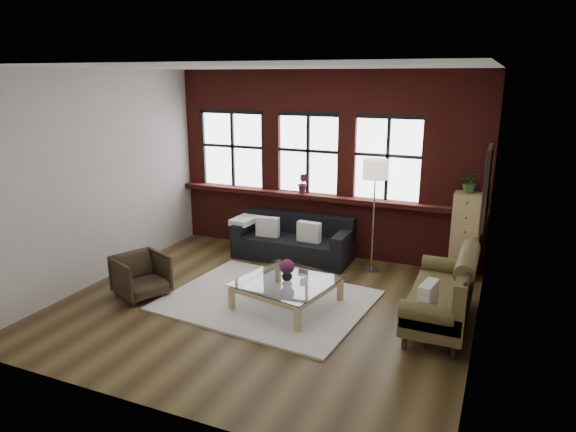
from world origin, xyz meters
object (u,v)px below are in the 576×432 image
at_px(coffee_table, 287,294).
at_px(drawer_chest, 465,235).
at_px(dark_sofa, 293,238).
at_px(vintage_settee, 441,288).
at_px(armchair, 141,276).
at_px(vase, 287,275).
at_px(floor_lamp, 374,212).

distance_m(coffee_table, drawer_chest, 3.05).
xyz_separation_m(dark_sofa, vintage_settee, (2.67, -1.52, 0.13)).
distance_m(vintage_settee, armchair, 4.15).
height_order(dark_sofa, coffee_table, dark_sofa).
height_order(dark_sofa, drawer_chest, drawer_chest).
bearing_deg(vintage_settee, dark_sofa, 150.33).
height_order(vase, floor_lamp, floor_lamp).
bearing_deg(armchair, vase, -52.73).
xyz_separation_m(coffee_table, floor_lamp, (0.74, 1.78, 0.80)).
bearing_deg(armchair, drawer_chest, -34.22).
relative_size(coffee_table, floor_lamp, 0.60).
distance_m(dark_sofa, floor_lamp, 1.54).
xyz_separation_m(armchair, vase, (2.07, 0.51, 0.16)).
height_order(vintage_settee, armchair, vintage_settee).
bearing_deg(dark_sofa, drawer_chest, 6.69).
height_order(dark_sofa, armchair, dark_sofa).
relative_size(vintage_settee, armchair, 2.70).
relative_size(dark_sofa, vase, 13.00).
height_order(armchair, coffee_table, armchair).
distance_m(drawer_chest, floor_lamp, 1.46).
bearing_deg(vase, vintage_settee, 8.32).
bearing_deg(coffee_table, drawer_chest, 45.22).
relative_size(dark_sofa, floor_lamp, 1.02).
bearing_deg(vase, armchair, -166.27).
height_order(coffee_table, floor_lamp, floor_lamp).
bearing_deg(vintage_settee, coffee_table, -171.68).
height_order(vintage_settee, vase, vintage_settee).
xyz_separation_m(dark_sofa, vase, (0.67, -1.81, 0.10)).
bearing_deg(coffee_table, vintage_settee, 8.32).
bearing_deg(floor_lamp, coffee_table, -112.50).
distance_m(dark_sofa, vintage_settee, 3.07).
relative_size(vintage_settee, floor_lamp, 0.93).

